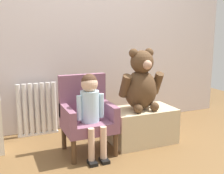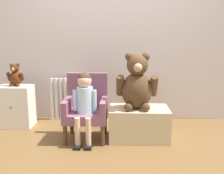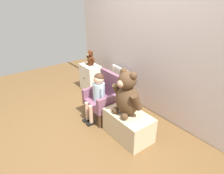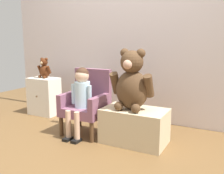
# 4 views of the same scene
# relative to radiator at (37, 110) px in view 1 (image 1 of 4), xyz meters

# --- Properties ---
(ground_plane) EXTENTS (6.00, 6.00, 0.00)m
(ground_plane) POSITION_rel_radiator_xyz_m (0.59, -1.14, -0.28)
(ground_plane) COLOR brown
(back_wall) EXTENTS (3.80, 0.05, 2.40)m
(back_wall) POSITION_rel_radiator_xyz_m (0.59, 0.12, 0.92)
(back_wall) COLOR silver
(back_wall) RESTS_ON ground_plane
(radiator) EXTENTS (0.43, 0.05, 0.57)m
(radiator) POSITION_rel_radiator_xyz_m (0.00, 0.00, 0.00)
(radiator) COLOR silver
(radiator) RESTS_ON ground_plane
(child_armchair) EXTENTS (0.46, 0.41, 0.72)m
(child_armchair) POSITION_rel_radiator_xyz_m (0.37, -0.61, 0.07)
(child_armchair) COLOR #815066
(child_armchair) RESTS_ON ground_plane
(child_figure) EXTENTS (0.25, 0.35, 0.75)m
(child_figure) POSITION_rel_radiator_xyz_m (0.37, -0.72, 0.21)
(child_figure) COLOR silver
(child_figure) RESTS_ON ground_plane
(low_bench) EXTENTS (0.65, 0.39, 0.35)m
(low_bench) POSITION_rel_radiator_xyz_m (0.95, -0.63, -0.11)
(low_bench) COLOR beige
(low_bench) RESTS_ON ground_plane
(large_teddy_bear) EXTENTS (0.44, 0.31, 0.60)m
(large_teddy_bear) POSITION_rel_radiator_xyz_m (0.92, -0.64, 0.33)
(large_teddy_bear) COLOR #513722
(large_teddy_bear) RESTS_ON low_bench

